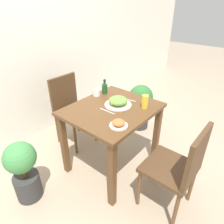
{
  "coord_description": "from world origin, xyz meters",
  "views": [
    {
      "loc": [
        -1.37,
        -1.14,
        1.74
      ],
      "look_at": [
        0.0,
        0.0,
        0.73
      ],
      "focal_mm": 32.0,
      "sensor_mm": 36.0,
      "label": 1
    }
  ],
  "objects_px": {
    "drink_cup": "(97,92)",
    "potted_plant_left": "(23,169)",
    "chair_near": "(179,166)",
    "food_plate": "(118,102)",
    "side_plate": "(119,124)",
    "chair_far": "(71,107)",
    "potted_plant_right": "(140,104)",
    "juice_glass": "(145,102)",
    "sauce_bottle": "(105,88)"
  },
  "relations": [
    {
      "from": "chair_near",
      "to": "food_plate",
      "type": "height_order",
      "value": "chair_near"
    },
    {
      "from": "drink_cup",
      "to": "sauce_bottle",
      "type": "height_order",
      "value": "sauce_bottle"
    },
    {
      "from": "food_plate",
      "to": "potted_plant_left",
      "type": "bearing_deg",
      "value": 158.56
    },
    {
      "from": "potted_plant_left",
      "to": "juice_glass",
      "type": "bearing_deg",
      "value": -29.89
    },
    {
      "from": "drink_cup",
      "to": "potted_plant_right",
      "type": "relative_size",
      "value": 0.12
    },
    {
      "from": "food_plate",
      "to": "drink_cup",
      "type": "bearing_deg",
      "value": 84.24
    },
    {
      "from": "chair_far",
      "to": "side_plate",
      "type": "distance_m",
      "value": 1.08
    },
    {
      "from": "side_plate",
      "to": "sauce_bottle",
      "type": "relative_size",
      "value": 0.93
    },
    {
      "from": "chair_near",
      "to": "food_plate",
      "type": "relative_size",
      "value": 3.25
    },
    {
      "from": "sauce_bottle",
      "to": "potted_plant_right",
      "type": "height_order",
      "value": "sauce_bottle"
    },
    {
      "from": "chair_far",
      "to": "juice_glass",
      "type": "relative_size",
      "value": 6.47
    },
    {
      "from": "side_plate",
      "to": "potted_plant_left",
      "type": "height_order",
      "value": "side_plate"
    },
    {
      "from": "chair_near",
      "to": "potted_plant_right",
      "type": "xyz_separation_m",
      "value": [
        0.98,
        1.0,
        -0.13
      ]
    },
    {
      "from": "chair_far",
      "to": "drink_cup",
      "type": "xyz_separation_m",
      "value": [
        0.07,
        -0.42,
        0.3
      ]
    },
    {
      "from": "chair_far",
      "to": "potted_plant_left",
      "type": "relative_size",
      "value": 1.4
    },
    {
      "from": "drink_cup",
      "to": "potted_plant_left",
      "type": "bearing_deg",
      "value": 178.17
    },
    {
      "from": "chair_far",
      "to": "drink_cup",
      "type": "distance_m",
      "value": 0.52
    },
    {
      "from": "drink_cup",
      "to": "potted_plant_right",
      "type": "bearing_deg",
      "value": -8.23
    },
    {
      "from": "side_plate",
      "to": "potted_plant_right",
      "type": "bearing_deg",
      "value": 22.63
    },
    {
      "from": "juice_glass",
      "to": "potted_plant_right",
      "type": "distance_m",
      "value": 0.96
    },
    {
      "from": "side_plate",
      "to": "juice_glass",
      "type": "relative_size",
      "value": 1.15
    },
    {
      "from": "juice_glass",
      "to": "sauce_bottle",
      "type": "xyz_separation_m",
      "value": [
        0.01,
        0.55,
        -0.0
      ]
    },
    {
      "from": "chair_near",
      "to": "juice_glass",
      "type": "bearing_deg",
      "value": -117.19
    },
    {
      "from": "chair_near",
      "to": "food_plate",
      "type": "xyz_separation_m",
      "value": [
        0.15,
        0.78,
        0.3
      ]
    },
    {
      "from": "chair_near",
      "to": "juice_glass",
      "type": "xyz_separation_m",
      "value": [
        0.27,
        0.53,
        0.33
      ]
    },
    {
      "from": "side_plate",
      "to": "juice_glass",
      "type": "height_order",
      "value": "juice_glass"
    },
    {
      "from": "chair_far",
      "to": "potted_plant_right",
      "type": "height_order",
      "value": "chair_far"
    },
    {
      "from": "chair_far",
      "to": "potted_plant_right",
      "type": "xyz_separation_m",
      "value": [
        0.86,
        -0.53,
        -0.13
      ]
    },
    {
      "from": "chair_near",
      "to": "sauce_bottle",
      "type": "xyz_separation_m",
      "value": [
        0.29,
        1.08,
        0.33
      ]
    },
    {
      "from": "food_plate",
      "to": "side_plate",
      "type": "relative_size",
      "value": 1.73
    },
    {
      "from": "side_plate",
      "to": "food_plate",
      "type": "bearing_deg",
      "value": 38.91
    },
    {
      "from": "juice_glass",
      "to": "potted_plant_left",
      "type": "bearing_deg",
      "value": 150.11
    },
    {
      "from": "food_plate",
      "to": "potted_plant_right",
      "type": "distance_m",
      "value": 0.96
    },
    {
      "from": "chair_near",
      "to": "chair_far",
      "type": "bearing_deg",
      "value": -94.26
    },
    {
      "from": "chair_near",
      "to": "drink_cup",
      "type": "distance_m",
      "value": 1.17
    },
    {
      "from": "chair_far",
      "to": "potted_plant_right",
      "type": "bearing_deg",
      "value": -31.73
    },
    {
      "from": "chair_far",
      "to": "juice_glass",
      "type": "distance_m",
      "value": 1.07
    },
    {
      "from": "side_plate",
      "to": "chair_far",
      "type": "bearing_deg",
      "value": 74.94
    },
    {
      "from": "food_plate",
      "to": "juice_glass",
      "type": "relative_size",
      "value": 1.99
    },
    {
      "from": "side_plate",
      "to": "potted_plant_left",
      "type": "xyz_separation_m",
      "value": [
        -0.64,
        0.62,
        -0.45
      ]
    },
    {
      "from": "juice_glass",
      "to": "chair_far",
      "type": "bearing_deg",
      "value": 99.02
    },
    {
      "from": "food_plate",
      "to": "drink_cup",
      "type": "xyz_separation_m",
      "value": [
        0.03,
        0.34,
        -0.01
      ]
    },
    {
      "from": "side_plate",
      "to": "drink_cup",
      "type": "relative_size",
      "value": 1.98
    },
    {
      "from": "chair_near",
      "to": "food_plate",
      "type": "distance_m",
      "value": 0.85
    },
    {
      "from": "chair_near",
      "to": "side_plate",
      "type": "relative_size",
      "value": 5.61
    },
    {
      "from": "drink_cup",
      "to": "chair_far",
      "type": "bearing_deg",
      "value": 99.41
    },
    {
      "from": "chair_near",
      "to": "chair_far",
      "type": "relative_size",
      "value": 1.0
    },
    {
      "from": "chair_near",
      "to": "chair_far",
      "type": "xyz_separation_m",
      "value": [
        0.11,
        1.54,
        0.0
      ]
    },
    {
      "from": "side_plate",
      "to": "sauce_bottle",
      "type": "distance_m",
      "value": 0.71
    },
    {
      "from": "food_plate",
      "to": "side_plate",
      "type": "xyz_separation_m",
      "value": [
        -0.31,
        -0.25,
        -0.02
      ]
    }
  ]
}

